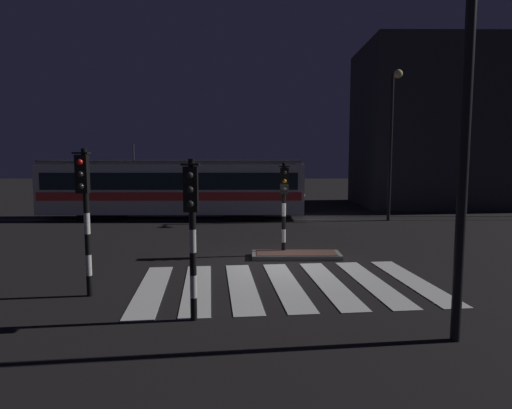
# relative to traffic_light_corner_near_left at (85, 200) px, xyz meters

# --- Properties ---
(ground_plane) EXTENTS (120.00, 120.00, 0.00)m
(ground_plane) POSITION_rel_traffic_light_corner_near_left_xyz_m (4.87, 3.30, -2.36)
(ground_plane) COLOR black
(rail_near) EXTENTS (80.00, 0.12, 0.03)m
(rail_near) POSITION_rel_traffic_light_corner_near_left_xyz_m (4.87, 13.26, -2.35)
(rail_near) COLOR #59595E
(rail_near) RESTS_ON ground
(rail_far) EXTENTS (80.00, 0.12, 0.03)m
(rail_far) POSITION_rel_traffic_light_corner_near_left_xyz_m (4.87, 14.70, -2.35)
(rail_far) COLOR #59595E
(rail_far) RESTS_ON ground
(crosswalk_zebra) EXTENTS (8.12, 5.22, 0.02)m
(crosswalk_zebra) POSITION_rel_traffic_light_corner_near_left_xyz_m (4.87, 0.96, -2.35)
(crosswalk_zebra) COLOR silver
(crosswalk_zebra) RESTS_ON ground
(traffic_island) EXTENTS (2.99, 1.06, 0.18)m
(traffic_island) POSITION_rel_traffic_light_corner_near_left_xyz_m (5.46, 4.21, -2.28)
(traffic_island) COLOR slate
(traffic_island) RESTS_ON ground
(traffic_light_corner_near_left) EXTENTS (0.36, 0.42, 3.58)m
(traffic_light_corner_near_left) POSITION_rel_traffic_light_corner_near_left_xyz_m (0.00, 0.00, 0.00)
(traffic_light_corner_near_left) COLOR black
(traffic_light_corner_near_left) RESTS_ON ground
(traffic_light_median_centre) EXTENTS (0.36, 0.42, 3.19)m
(traffic_light_median_centre) POSITION_rel_traffic_light_corner_near_left_xyz_m (5.05, 4.51, -0.26)
(traffic_light_median_centre) COLOR black
(traffic_light_median_centre) RESTS_ON ground
(traffic_light_kerb_mid_left) EXTENTS (0.36, 0.42, 3.34)m
(traffic_light_kerb_mid_left) POSITION_rel_traffic_light_corner_near_left_xyz_m (2.76, -1.62, -0.16)
(traffic_light_kerb_mid_left) COLOR black
(traffic_light_kerb_mid_left) RESTS_ON ground
(street_lamp_trackside_right) EXTENTS (0.44, 1.21, 7.82)m
(street_lamp_trackside_right) POSITION_rel_traffic_light_corner_near_left_xyz_m (11.32, 12.85, 2.54)
(street_lamp_trackside_right) COLOR black
(street_lamp_trackside_right) RESTS_ON ground
(street_lamp_near_kerb) EXTENTS (0.44, 1.21, 6.82)m
(street_lamp_near_kerb) POSITION_rel_traffic_light_corner_near_left_xyz_m (7.73, -2.85, 1.99)
(street_lamp_near_kerb) COLOR black
(street_lamp_near_kerb) RESTS_ON ground
(tram) EXTENTS (14.52, 2.58, 4.15)m
(tram) POSITION_rel_traffic_light_corner_near_left_xyz_m (-0.46, 13.98, -0.62)
(tram) COLOR silver
(tram) RESTS_ON ground
(building_backdrop) EXTENTS (16.45, 8.00, 11.22)m
(building_backdrop) POSITION_rel_traffic_light_corner_near_left_xyz_m (19.96, 21.21, 3.24)
(building_backdrop) COLOR #2D2D33
(building_backdrop) RESTS_ON ground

